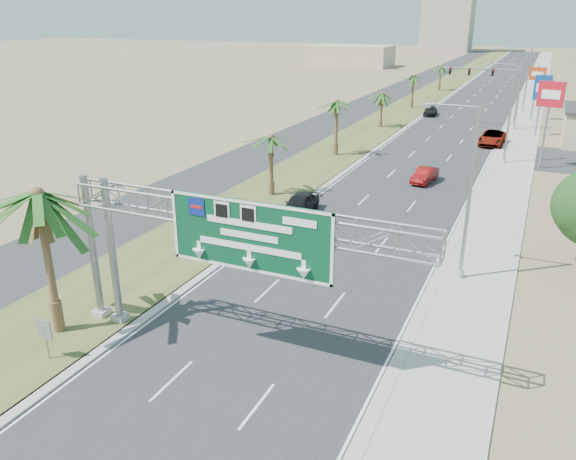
# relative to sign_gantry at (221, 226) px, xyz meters

# --- Properties ---
(road) EXTENTS (12.00, 300.00, 0.02)m
(road) POSITION_rel_sign_gantry_xyz_m (1.06, 100.07, -6.05)
(road) COLOR #28282B
(road) RESTS_ON ground
(sidewalk_right) EXTENTS (4.00, 300.00, 0.10)m
(sidewalk_right) POSITION_rel_sign_gantry_xyz_m (9.56, 100.07, -6.01)
(sidewalk_right) COLOR #9E9B93
(sidewalk_right) RESTS_ON ground
(median_grass) EXTENTS (7.00, 300.00, 0.12)m
(median_grass) POSITION_rel_sign_gantry_xyz_m (-8.94, 100.07, -6.00)
(median_grass) COLOR #3E5224
(median_grass) RESTS_ON ground
(opposing_road) EXTENTS (8.00, 300.00, 0.02)m
(opposing_road) POSITION_rel_sign_gantry_xyz_m (-15.94, 100.07, -6.05)
(opposing_road) COLOR #28282B
(opposing_road) RESTS_ON ground
(sign_gantry) EXTENTS (16.75, 1.24, 7.50)m
(sign_gantry) POSITION_rel_sign_gantry_xyz_m (0.00, 0.00, 0.00)
(sign_gantry) COLOR gray
(sign_gantry) RESTS_ON ground
(palm_near) EXTENTS (5.70, 5.70, 8.35)m
(palm_near) POSITION_rel_sign_gantry_xyz_m (-8.14, -1.93, 0.87)
(palm_near) COLOR brown
(palm_near) RESTS_ON ground
(palm_row_b) EXTENTS (3.99, 3.99, 5.95)m
(palm_row_b) POSITION_rel_sign_gantry_xyz_m (-8.44, 22.07, -1.16)
(palm_row_b) COLOR brown
(palm_row_b) RESTS_ON ground
(palm_row_c) EXTENTS (3.99, 3.99, 6.75)m
(palm_row_c) POSITION_rel_sign_gantry_xyz_m (-8.44, 38.07, -0.39)
(palm_row_c) COLOR brown
(palm_row_c) RESTS_ON ground
(palm_row_d) EXTENTS (3.99, 3.99, 5.45)m
(palm_row_d) POSITION_rel_sign_gantry_xyz_m (-8.44, 56.07, -1.64)
(palm_row_d) COLOR brown
(palm_row_d) RESTS_ON ground
(palm_row_e) EXTENTS (3.99, 3.99, 6.15)m
(palm_row_e) POSITION_rel_sign_gantry_xyz_m (-8.44, 75.07, -0.97)
(palm_row_e) COLOR brown
(palm_row_e) RESTS_ON ground
(palm_row_f) EXTENTS (3.99, 3.99, 5.75)m
(palm_row_f) POSITION_rel_sign_gantry_xyz_m (-8.44, 100.07, -1.35)
(palm_row_f) COLOR brown
(palm_row_f) RESTS_ON ground
(streetlight_near) EXTENTS (3.27, 0.44, 10.00)m
(streetlight_near) POSITION_rel_sign_gantry_xyz_m (8.36, 12.07, -1.36)
(streetlight_near) COLOR gray
(streetlight_near) RESTS_ON ground
(streetlight_mid) EXTENTS (3.27, 0.44, 10.00)m
(streetlight_mid) POSITION_rel_sign_gantry_xyz_m (8.36, 42.07, -1.36)
(streetlight_mid) COLOR gray
(streetlight_mid) RESTS_ON ground
(streetlight_far) EXTENTS (3.27, 0.44, 10.00)m
(streetlight_far) POSITION_rel_sign_gantry_xyz_m (8.36, 78.07, -1.36)
(streetlight_far) COLOR gray
(streetlight_far) RESTS_ON ground
(signal_mast) EXTENTS (10.28, 0.71, 8.00)m
(signal_mast) POSITION_rel_sign_gantry_xyz_m (6.23, 62.05, -1.21)
(signal_mast) COLOR gray
(signal_mast) RESTS_ON ground
(median_signback_a) EXTENTS (0.75, 0.08, 2.08)m
(median_signback_a) POSITION_rel_sign_gantry_xyz_m (-6.74, -3.93, -4.61)
(median_signback_a) COLOR gray
(median_signback_a) RESTS_ON ground
(median_signback_b) EXTENTS (0.75, 0.08, 2.08)m
(median_signback_b) POSITION_rel_sign_gantry_xyz_m (-7.44, 8.07, -4.61)
(median_signback_b) COLOR gray
(median_signback_b) RESTS_ON ground
(tower_distant) EXTENTS (20.00, 16.00, 35.00)m
(tower_distant) POSITION_rel_sign_gantry_xyz_m (-30.94, 240.07, 11.44)
(tower_distant) COLOR tan
(tower_distant) RESTS_ON ground
(building_distant_left) EXTENTS (24.00, 14.00, 6.00)m
(building_distant_left) POSITION_rel_sign_gantry_xyz_m (-43.94, 150.07, -3.06)
(building_distant_left) COLOR tan
(building_distant_left) RESTS_ON ground
(car_left_lane) EXTENTS (2.00, 4.75, 1.61)m
(car_left_lane) POSITION_rel_sign_gantry_xyz_m (-4.37, 18.65, -5.25)
(car_left_lane) COLOR black
(car_left_lane) RESTS_ON ground
(car_mid_lane) EXTENTS (1.91, 4.26, 1.36)m
(car_mid_lane) POSITION_rel_sign_gantry_xyz_m (2.56, 31.45, -5.38)
(car_mid_lane) COLOR #6A0909
(car_mid_lane) RESTS_ON ground
(car_right_lane) EXTENTS (3.02, 6.07, 1.65)m
(car_right_lane) POSITION_rel_sign_gantry_xyz_m (6.56, 50.78, -5.23)
(car_right_lane) COLOR gray
(car_right_lane) RESTS_ON ground
(car_far) EXTENTS (2.29, 4.75, 1.33)m
(car_far) POSITION_rel_sign_gantry_xyz_m (-4.17, 69.01, -5.39)
(car_far) COLOR black
(car_far) RESTS_ON ground
(pole_sign_red_near) EXTENTS (2.41, 0.82, 8.67)m
(pole_sign_red_near) POSITION_rel_sign_gantry_xyz_m (12.00, 41.24, 0.74)
(pole_sign_red_near) COLOR gray
(pole_sign_red_near) RESTS_ON ground
(pole_sign_blue) EXTENTS (2.02, 0.49, 7.71)m
(pole_sign_blue) POSITION_rel_sign_gantry_xyz_m (11.05, 58.50, -0.36)
(pole_sign_blue) COLOR gray
(pole_sign_blue) RESTS_ON ground
(pole_sign_red_far) EXTENTS (2.22, 0.70, 7.71)m
(pole_sign_red_far) POSITION_rel_sign_gantry_xyz_m (10.06, 70.36, 0.00)
(pole_sign_red_far) COLOR gray
(pole_sign_red_far) RESTS_ON ground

